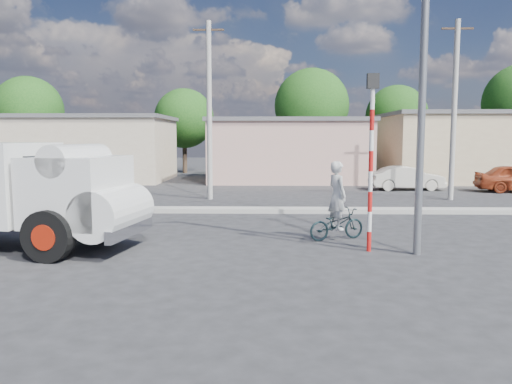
{
  "coord_description": "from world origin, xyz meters",
  "views": [
    {
      "loc": [
        0.68,
        -10.78,
        2.83
      ],
      "look_at": [
        0.34,
        3.17,
        1.3
      ],
      "focal_mm": 35.0,
      "sensor_mm": 36.0,
      "label": 1
    }
  ],
  "objects_px": {
    "cyclist": "(337,206)",
    "traffic_pole": "(371,147)",
    "truck": "(13,190)",
    "car_cream": "(407,178)",
    "streetlight": "(417,45)",
    "bicycle": "(337,224)"
  },
  "relations": [
    {
      "from": "car_cream",
      "to": "traffic_pole",
      "type": "relative_size",
      "value": 0.9
    },
    {
      "from": "truck",
      "to": "streetlight",
      "type": "height_order",
      "value": "streetlight"
    },
    {
      "from": "bicycle",
      "to": "streetlight",
      "type": "height_order",
      "value": "streetlight"
    },
    {
      "from": "traffic_pole",
      "to": "truck",
      "type": "bearing_deg",
      "value": 179.14
    },
    {
      "from": "truck",
      "to": "traffic_pole",
      "type": "xyz_separation_m",
      "value": [
        8.99,
        -0.13,
        1.1
      ]
    },
    {
      "from": "bicycle",
      "to": "truck",
      "type": "bearing_deg",
      "value": 74.68
    },
    {
      "from": "truck",
      "to": "car_cream",
      "type": "height_order",
      "value": "truck"
    },
    {
      "from": "truck",
      "to": "bicycle",
      "type": "height_order",
      "value": "truck"
    },
    {
      "from": "car_cream",
      "to": "streetlight",
      "type": "height_order",
      "value": "streetlight"
    },
    {
      "from": "bicycle",
      "to": "streetlight",
      "type": "xyz_separation_m",
      "value": [
        1.56,
        -1.69,
        4.52
      ]
    },
    {
      "from": "truck",
      "to": "car_cream",
      "type": "bearing_deg",
      "value": 55.9
    },
    {
      "from": "cyclist",
      "to": "car_cream",
      "type": "relative_size",
      "value": 0.48
    },
    {
      "from": "car_cream",
      "to": "traffic_pole",
      "type": "distance_m",
      "value": 15.72
    },
    {
      "from": "car_cream",
      "to": "streetlight",
      "type": "distance_m",
      "value": 16.2
    },
    {
      "from": "car_cream",
      "to": "cyclist",
      "type": "bearing_deg",
      "value": 154.54
    },
    {
      "from": "car_cream",
      "to": "streetlight",
      "type": "bearing_deg",
      "value": 162.23
    },
    {
      "from": "car_cream",
      "to": "truck",
      "type": "bearing_deg",
      "value": 133.59
    },
    {
      "from": "bicycle",
      "to": "traffic_pole",
      "type": "relative_size",
      "value": 0.38
    },
    {
      "from": "traffic_pole",
      "to": "car_cream",
      "type": "bearing_deg",
      "value": 71.4
    },
    {
      "from": "cyclist",
      "to": "car_cream",
      "type": "distance_m",
      "value": 14.51
    },
    {
      "from": "cyclist",
      "to": "truck",
      "type": "bearing_deg",
      "value": 74.68
    },
    {
      "from": "cyclist",
      "to": "traffic_pole",
      "type": "xyz_separation_m",
      "value": [
        0.62,
        -1.39,
        1.65
      ]
    }
  ]
}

